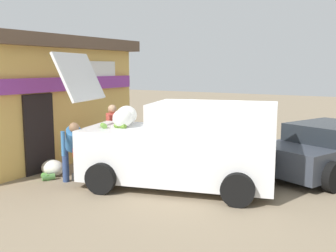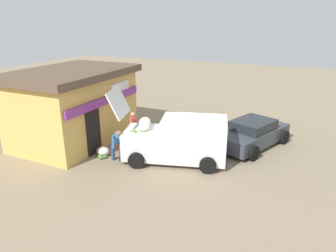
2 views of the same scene
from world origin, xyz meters
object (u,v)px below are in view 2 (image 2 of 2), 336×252
at_px(storefront_bar, 74,105).
at_px(parked_sedan, 252,134).
at_px(vendor_standing, 133,126).
at_px(delivery_van, 178,139).
at_px(unloaded_banana_pile, 103,152).
at_px(customer_bending, 117,141).
at_px(paint_bucket, 155,131).

bearing_deg(storefront_bar, parked_sedan, -70.81).
distance_m(parked_sedan, vendor_standing, 5.59).
bearing_deg(delivery_van, unloaded_banana_pile, 106.14).
bearing_deg(customer_bending, unloaded_banana_pile, 80.25).
bearing_deg(parked_sedan, paint_bucket, 96.67).
distance_m(storefront_bar, paint_bucket, 4.21).
height_order(parked_sedan, paint_bucket, parked_sedan).
bearing_deg(parked_sedan, vendor_standing, 114.76).
distance_m(delivery_van, vendor_standing, 2.58).
distance_m(delivery_van, paint_bucket, 3.40).
distance_m(storefront_bar, parked_sedan, 8.62).
bearing_deg(delivery_van, storefront_bar, 88.62).
relative_size(delivery_van, customer_bending, 3.45).
bearing_deg(storefront_bar, vendor_standing, -81.07).
relative_size(storefront_bar, vendor_standing, 3.62).
bearing_deg(customer_bending, parked_sedan, -50.39).
xyz_separation_m(vendor_standing, paint_bucket, (1.77, -0.19, -0.79)).
bearing_deg(paint_bucket, vendor_standing, 173.84).
height_order(delivery_van, customer_bending, delivery_van).
height_order(delivery_van, unloaded_banana_pile, delivery_van).
bearing_deg(delivery_van, paint_bucket, 44.32).
height_order(customer_bending, paint_bucket, customer_bending).
relative_size(delivery_van, parked_sedan, 1.15).
bearing_deg(unloaded_banana_pile, customer_bending, -99.75).
xyz_separation_m(parked_sedan, paint_bucket, (-0.57, 4.88, -0.43)).
relative_size(unloaded_banana_pile, paint_bucket, 2.38).
bearing_deg(delivery_van, customer_bending, 115.11).
xyz_separation_m(delivery_van, parked_sedan, (2.94, -2.56, -0.34)).
xyz_separation_m(unloaded_banana_pile, paint_bucket, (3.29, -0.86, 0.00)).
distance_m(delivery_van, parked_sedan, 3.91).
distance_m(unloaded_banana_pile, paint_bucket, 3.40).
xyz_separation_m(parked_sedan, customer_bending, (-4.01, 4.85, 0.26)).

